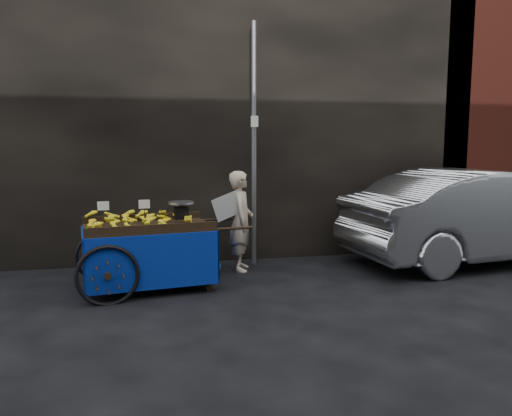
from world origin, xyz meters
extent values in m
plane|color=black|center=(0.00, 0.00, 0.00)|extent=(80.00, 80.00, 0.00)
cube|color=black|center=(-1.00, 2.60, 2.50)|extent=(11.00, 2.00, 5.00)
cube|color=#591E14|center=(5.50, 2.60, 2.50)|extent=(3.00, 2.00, 5.00)
cylinder|color=slate|center=(0.30, 1.30, 2.00)|extent=(0.08, 0.08, 4.00)
cube|color=white|center=(0.30, 1.25, 2.40)|extent=(0.12, 0.02, 0.18)
cube|color=black|center=(-1.45, 0.19, 0.86)|extent=(1.86, 1.30, 0.06)
cube|color=black|center=(-1.52, 0.69, 0.94)|extent=(1.72, 0.28, 0.11)
cube|color=black|center=(-1.38, -0.31, 0.94)|extent=(1.72, 0.28, 0.11)
cube|color=black|center=(-0.65, -0.14, 0.43)|extent=(0.06, 0.06, 0.86)
cube|color=black|center=(-0.76, 0.72, 0.43)|extent=(0.06, 0.06, 0.86)
cylinder|color=black|center=(-0.27, -0.08, 0.86)|extent=(0.54, 0.12, 0.04)
cylinder|color=black|center=(-0.39, 0.77, 0.86)|extent=(0.54, 0.12, 0.04)
torus|color=black|center=(-1.96, -0.47, 0.38)|extent=(0.81, 0.16, 0.81)
torus|color=black|center=(-2.12, 0.69, 0.38)|extent=(0.81, 0.16, 0.81)
cylinder|color=black|center=(-2.04, 0.11, 0.38)|extent=(0.22, 1.20, 0.05)
cube|color=navy|center=(-1.38, -0.36, 0.50)|extent=(1.76, 0.26, 0.73)
cube|color=navy|center=(-1.53, 0.73, 0.50)|extent=(1.76, 0.26, 0.73)
cube|color=navy|center=(-2.32, 0.07, 0.50)|extent=(0.17, 1.11, 0.73)
cube|color=navy|center=(-0.59, 0.31, 0.50)|extent=(0.17, 1.11, 0.73)
cube|color=black|center=(-0.98, 0.31, 1.05)|extent=(0.21, 0.18, 0.17)
cylinder|color=silver|center=(-0.98, 0.31, 1.20)|extent=(0.41, 0.41, 0.03)
cube|color=white|center=(-2.03, -0.01, 1.22)|extent=(0.15, 0.03, 0.12)
cube|color=white|center=(-1.49, 0.06, 1.22)|extent=(0.15, 0.03, 0.12)
imported|color=#C7B094|center=(0.01, 0.90, 0.80)|extent=(0.49, 0.65, 1.61)
cube|color=#B6B7B0|center=(-0.22, 0.72, 1.08)|extent=(0.56, 0.19, 0.50)
ellipsoid|color=#1752B3|center=(-0.50, 0.69, 0.13)|extent=(0.29, 0.23, 0.26)
imported|color=#B6B9BE|center=(4.18, 0.62, 0.80)|extent=(5.02, 2.23, 1.60)
camera|label=1|loc=(-1.39, -6.88, 2.06)|focal=35.00mm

